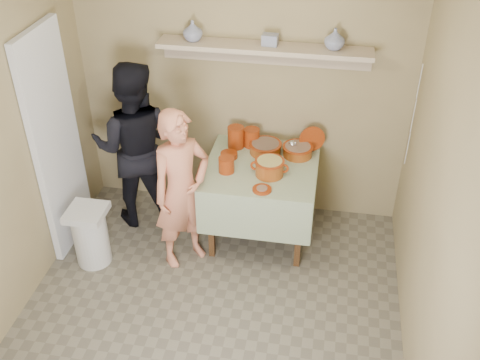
% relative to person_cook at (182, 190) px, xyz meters
% --- Properties ---
extents(ground, '(3.50, 3.50, 0.00)m').
position_rel_person_cook_xyz_m(ground, '(0.35, -0.84, -0.73)').
color(ground, '#676051').
rests_on(ground, ground).
extents(tile_panel, '(0.06, 0.70, 2.00)m').
position_rel_person_cook_xyz_m(tile_panel, '(-1.11, 0.11, 0.27)').
color(tile_panel, silver).
rests_on(tile_panel, ground).
extents(plate_stack_a, '(0.15, 0.15, 0.20)m').
position_rel_person_cook_xyz_m(plate_stack_a, '(0.33, 0.71, 0.13)').
color(plate_stack_a, maroon).
rests_on(plate_stack_a, serving_table).
extents(plate_stack_b, '(0.14, 0.14, 0.17)m').
position_rel_person_cook_xyz_m(plate_stack_b, '(0.47, 0.76, 0.12)').
color(plate_stack_b, maroon).
rests_on(plate_stack_b, serving_table).
extents(bowl_stack, '(0.14, 0.14, 0.14)m').
position_rel_person_cook_xyz_m(bowl_stack, '(0.32, 0.29, 0.10)').
color(bowl_stack, maroon).
rests_on(bowl_stack, serving_table).
extents(empty_bowl, '(0.15, 0.15, 0.05)m').
position_rel_person_cook_xyz_m(empty_bowl, '(0.30, 0.52, 0.06)').
color(empty_bowl, maroon).
rests_on(empty_bowl, serving_table).
extents(propped_lid, '(0.24, 0.11, 0.24)m').
position_rel_person_cook_xyz_m(propped_lid, '(1.01, 0.77, 0.15)').
color(propped_lid, maroon).
rests_on(propped_lid, serving_table).
extents(vase_right, '(0.22, 0.22, 0.17)m').
position_rel_person_cook_xyz_m(vase_right, '(1.13, 0.80, 1.08)').
color(vase_right, navy).
rests_on(vase_right, wall_shelf).
extents(vase_left, '(0.18, 0.18, 0.17)m').
position_rel_person_cook_xyz_m(vase_left, '(-0.05, 0.79, 1.08)').
color(vase_left, navy).
rests_on(vase_left, wall_shelf).
extents(ceramic_box, '(0.14, 0.10, 0.09)m').
position_rel_person_cook_xyz_m(ceramic_box, '(0.60, 0.80, 1.04)').
color(ceramic_box, navy).
rests_on(ceramic_box, wall_shelf).
extents(person_cook, '(0.62, 0.62, 1.45)m').
position_rel_person_cook_xyz_m(person_cook, '(0.00, 0.00, 0.00)').
color(person_cook, '#D0795A').
rests_on(person_cook, ground).
extents(person_helper, '(0.87, 0.73, 1.61)m').
position_rel_person_cook_xyz_m(person_helper, '(-0.57, 0.50, 0.08)').
color(person_helper, black).
rests_on(person_helper, ground).
extents(room_shell, '(3.04, 3.54, 2.62)m').
position_rel_person_cook_xyz_m(room_shell, '(0.35, -0.84, 0.88)').
color(room_shell, '#97855C').
rests_on(room_shell, ground).
extents(serving_table, '(0.97, 0.97, 0.76)m').
position_rel_person_cook_xyz_m(serving_table, '(0.60, 0.44, -0.08)').
color(serving_table, '#4C2D16').
rests_on(serving_table, ground).
extents(cazuela_meat_a, '(0.30, 0.30, 0.10)m').
position_rel_person_cook_xyz_m(cazuela_meat_a, '(0.61, 0.66, 0.09)').
color(cazuela_meat_a, maroon).
rests_on(cazuela_meat_a, serving_table).
extents(cazuela_meat_b, '(0.28, 0.28, 0.10)m').
position_rel_person_cook_xyz_m(cazuela_meat_b, '(0.90, 0.66, 0.09)').
color(cazuela_meat_b, maroon).
rests_on(cazuela_meat_b, serving_table).
extents(ladle, '(0.08, 0.26, 0.19)m').
position_rel_person_cook_xyz_m(ladle, '(0.85, 0.66, 0.14)').
color(ladle, silver).
rests_on(ladle, cazuela_meat_b).
extents(cazuela_rice, '(0.33, 0.25, 0.14)m').
position_rel_person_cook_xyz_m(cazuela_rice, '(0.69, 0.31, 0.12)').
color(cazuela_rice, maroon).
rests_on(cazuela_rice, serving_table).
extents(front_plate, '(0.16, 0.16, 0.03)m').
position_rel_person_cook_xyz_m(front_plate, '(0.66, 0.07, 0.05)').
color(front_plate, maroon).
rests_on(front_plate, serving_table).
extents(wall_shelf, '(1.80, 0.25, 0.21)m').
position_rel_person_cook_xyz_m(wall_shelf, '(0.55, 0.81, 0.95)').
color(wall_shelf, tan).
rests_on(wall_shelf, room_shell).
extents(trash_bin, '(0.32, 0.32, 0.56)m').
position_rel_person_cook_xyz_m(trash_bin, '(-0.79, -0.19, -0.44)').
color(trash_bin, silver).
rests_on(trash_bin, ground).
extents(electrical_cord, '(0.01, 0.05, 0.90)m').
position_rel_person_cook_xyz_m(electrical_cord, '(1.82, 0.64, 0.52)').
color(electrical_cord, silver).
rests_on(electrical_cord, wall_shelf).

